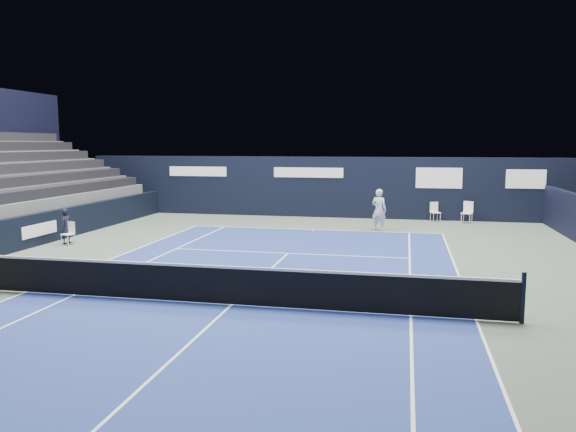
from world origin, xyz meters
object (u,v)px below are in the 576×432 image
at_px(line_judge_chair, 69,232).
at_px(tennis_player, 379,210).
at_px(folding_chair_back_a, 434,208).
at_px(folding_chair_back_b, 467,211).
at_px(tennis_net, 231,284).

bearing_deg(line_judge_chair, tennis_player, 39.04).
xyz_separation_m(folding_chair_back_a, tennis_player, (-2.51, -3.63, 0.29)).
bearing_deg(folding_chair_back_a, line_judge_chair, -168.32).
height_order(folding_chair_back_b, line_judge_chair, folding_chair_back_b).
distance_m(folding_chair_back_b, tennis_player, 5.16).
relative_size(folding_chair_back_b, line_judge_chair, 1.21).
bearing_deg(line_judge_chair, folding_chair_back_a, 46.12).
relative_size(tennis_net, tennis_player, 7.06).
xyz_separation_m(folding_chair_back_b, line_judge_chair, (-15.24, -9.07, -0.10)).
bearing_deg(folding_chair_back_b, tennis_player, -119.25).
height_order(folding_chair_back_b, tennis_player, tennis_player).
xyz_separation_m(folding_chair_back_a, tennis_net, (-5.32, -15.92, -0.12)).
relative_size(folding_chair_back_b, tennis_net, 0.08).
height_order(folding_chair_back_a, tennis_player, tennis_player).
distance_m(folding_chair_back_a, line_judge_chair, 16.69).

